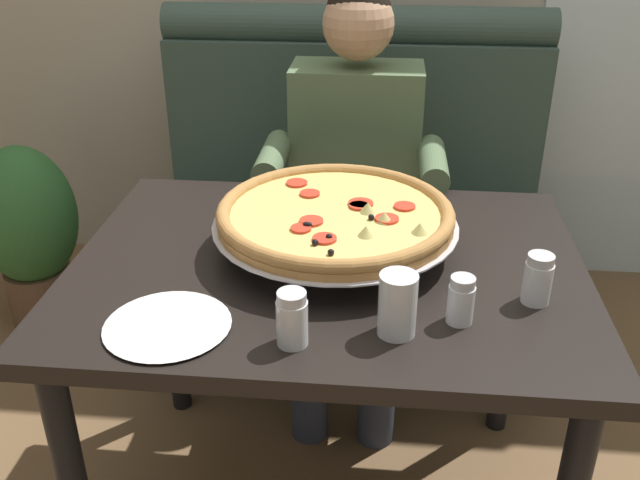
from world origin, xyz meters
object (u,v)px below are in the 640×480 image
(shaker_pepper_flakes, at_px, (461,303))
(plate_near_left, at_px, (167,323))
(drinking_glass, at_px, (397,308))
(potted_plant, at_px, (28,229))
(shaker_parmesan, at_px, (292,322))
(diner_main, at_px, (353,175))
(patio_chair, at_px, (585,106))
(pizza, at_px, (336,216))
(shaker_oregano, at_px, (537,282))
(booth_bench, at_px, (349,227))
(dining_table, at_px, (327,298))

(shaker_pepper_flakes, relative_size, plate_near_left, 0.40)
(drinking_glass, bearing_deg, potted_plant, 140.92)
(shaker_pepper_flakes, height_order, shaker_parmesan, shaker_parmesan)
(diner_main, height_order, patio_chair, diner_main)
(shaker_parmesan, bearing_deg, pizza, 82.47)
(pizza, distance_m, shaker_parmesan, 0.38)
(shaker_oregano, bearing_deg, potted_plant, 149.75)
(shaker_oregano, bearing_deg, plate_near_left, -167.31)
(shaker_parmesan, bearing_deg, potted_plant, 135.13)
(pizza, relative_size, shaker_pepper_flakes, 5.71)
(drinking_glass, bearing_deg, plate_near_left, -176.90)
(booth_bench, height_order, dining_table, booth_bench)
(shaker_parmesan, relative_size, potted_plant, 0.16)
(drinking_glass, xyz_separation_m, potted_plant, (-1.31, 1.06, -0.43))
(dining_table, distance_m, drinking_glass, 0.34)
(shaker_pepper_flakes, height_order, potted_plant, shaker_pepper_flakes)
(drinking_glass, bearing_deg, shaker_pepper_flakes, 22.45)
(drinking_glass, bearing_deg, diner_main, 98.05)
(plate_near_left, height_order, patio_chair, patio_chair)
(booth_bench, relative_size, drinking_glass, 10.94)
(shaker_pepper_flakes, bearing_deg, shaker_oregano, 28.83)
(shaker_pepper_flakes, relative_size, potted_plant, 0.14)
(diner_main, distance_m, shaker_oregano, 0.87)
(shaker_parmesan, bearing_deg, shaker_pepper_flakes, 18.11)
(patio_chair, bearing_deg, potted_plant, -150.00)
(shaker_pepper_flakes, xyz_separation_m, shaker_parmesan, (-0.31, -0.10, 0.00))
(diner_main, height_order, potted_plant, diner_main)
(booth_bench, distance_m, plate_near_left, 1.28)
(shaker_pepper_flakes, bearing_deg, drinking_glass, -157.55)
(booth_bench, height_order, drinking_glass, booth_bench)
(diner_main, distance_m, drinking_glass, 0.91)
(pizza, xyz_separation_m, shaker_parmesan, (-0.05, -0.38, -0.04))
(booth_bench, distance_m, patio_chair, 1.62)
(pizza, xyz_separation_m, patio_chair, (1.08, 2.04, -0.32))
(shaker_parmesan, bearing_deg, shaker_oregano, 21.91)
(dining_table, bearing_deg, drinking_glass, -60.20)
(booth_bench, bearing_deg, diner_main, -84.59)
(dining_table, xyz_separation_m, diner_main, (0.03, 0.63, 0.05))
(diner_main, relative_size, plate_near_left, 5.21)
(booth_bench, bearing_deg, shaker_pepper_flakes, -76.21)
(diner_main, xyz_separation_m, shaker_oregano, (0.41, -0.76, 0.09))
(diner_main, xyz_separation_m, shaker_parmesan, (-0.06, -0.95, 0.09))
(pizza, relative_size, drinking_glass, 4.46)
(shaker_pepper_flakes, distance_m, shaker_oregano, 0.18)
(booth_bench, height_order, shaker_oregano, booth_bench)
(patio_chair, bearing_deg, shaker_pepper_flakes, -109.44)
(booth_bench, distance_m, diner_main, 0.41)
(plate_near_left, bearing_deg, pizza, 49.91)
(dining_table, height_order, shaker_parmesan, shaker_parmesan)
(booth_bench, relative_size, diner_main, 1.07)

